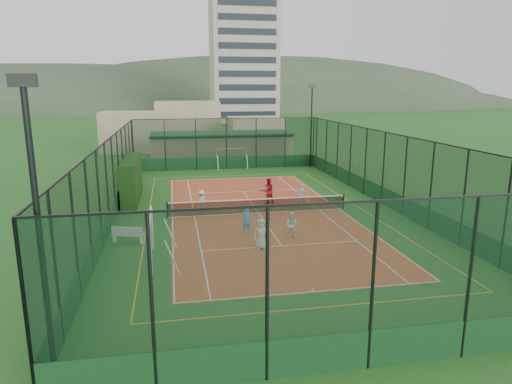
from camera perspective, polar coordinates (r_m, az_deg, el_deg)
ground at (r=29.57m, az=0.30°, el=-2.67°), size 300.00×300.00×0.00m
court_slab at (r=29.57m, az=0.30°, el=-2.66°), size 11.17×23.97×0.01m
tennis_net at (r=29.43m, az=0.30°, el=-1.67°), size 11.67×0.12×1.06m
perimeter_fence at (r=29.00m, az=0.31°, el=2.10°), size 18.12×34.12×5.00m
floodlight_sw at (r=12.44m, az=-25.30°, el=-6.23°), size 0.60×0.26×8.25m
floodlight_ne at (r=46.86m, az=6.93°, el=8.14°), size 0.60×0.26×8.25m
clubhouse at (r=50.67m, az=-4.37°, el=5.65°), size 15.20×7.20×3.15m
apartment_tower at (r=111.56m, az=-1.58°, el=16.53°), size 15.00×12.00×30.00m
distant_hills at (r=178.24m, az=-8.89°, el=10.20°), size 200.00×60.00×24.00m
hedge_left at (r=34.02m, az=-15.29°, el=1.54°), size 1.03×6.88×3.01m
white_bench at (r=24.82m, az=-15.74°, el=-5.09°), size 1.75×0.98×0.95m
futsal_goal_near at (r=21.75m, az=-12.95°, el=-5.73°), size 3.46×1.06×2.22m
futsal_goal_far at (r=46.09m, az=-3.11°, el=4.21°), size 3.10×1.05×1.97m
child_near_left at (r=22.96m, az=0.65°, el=-5.25°), size 0.78×0.52×1.55m
child_near_mid at (r=25.25m, az=-1.17°, el=-3.50°), size 0.67×0.54×1.59m
child_near_right at (r=24.60m, az=4.53°, el=-4.18°), size 0.86×0.77×1.44m
child_far_left at (r=30.11m, az=-6.81°, el=-1.07°), size 1.02×0.99×1.40m
child_far_right at (r=31.32m, az=5.75°, el=-0.39°), size 0.96×0.75×1.52m
child_far_back at (r=32.72m, az=1.37°, el=0.13°), size 1.36×0.76×1.39m
coach at (r=31.82m, az=1.52°, el=0.13°), size 1.03×0.90×1.79m
tennis_balls at (r=31.25m, az=1.74°, el=-1.74°), size 2.55×1.18×0.07m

